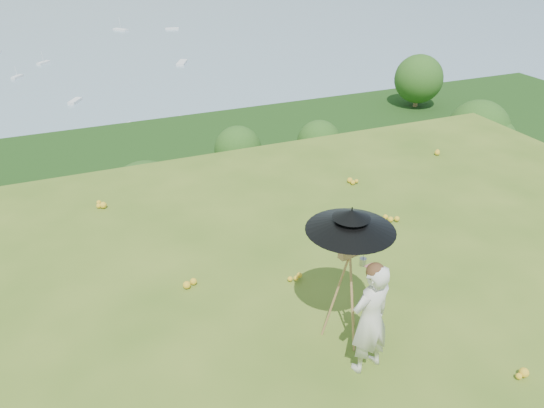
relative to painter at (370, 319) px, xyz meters
name	(u,v)px	position (x,y,z in m)	size (l,w,h in m)	color
ground	(428,304)	(1.58, 0.74, -0.80)	(14.00, 14.00, 0.00)	#45671D
forest_slope	(156,328)	(1.58, 35.74, -29.80)	(140.00, 56.00, 22.00)	#12350E
shoreline_tier	(110,208)	(1.58, 75.74, -36.80)	(170.00, 28.00, 8.00)	slate
bay_water	(55,28)	(1.58, 240.74, -34.80)	(700.00, 700.00, 0.00)	#7494A6
slope_trees	(138,198)	(1.58, 35.74, -15.80)	(110.00, 50.00, 6.00)	#205318
harbor_town	(104,171)	(1.58, 75.74, -30.30)	(110.00, 22.00, 5.00)	silver
moored_boats	(23,75)	(-10.92, 161.74, -34.45)	(140.00, 140.00, 0.70)	white
wildflowers	(419,291)	(1.58, 0.99, -0.74)	(10.00, 10.50, 0.12)	gold
painter	(370,319)	(0.00, 0.00, 0.00)	(0.59, 0.39, 1.61)	silver
field_easel	(347,288)	(0.01, 0.61, 0.04)	(0.64, 0.64, 1.69)	#9D7841
sun_umbrella	(350,231)	(0.01, 0.64, 0.92)	(1.15, 1.15, 0.67)	black
painter_cap	(376,269)	(0.00, 0.00, 0.76)	(0.22, 0.27, 0.10)	#C06C69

